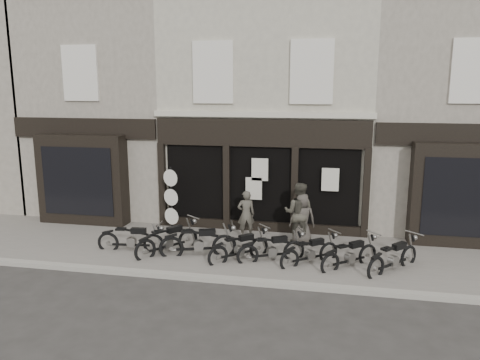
% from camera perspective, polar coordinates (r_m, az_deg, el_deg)
% --- Properties ---
extents(ground_plane, '(90.00, 90.00, 0.00)m').
position_cam_1_polar(ground_plane, '(13.43, 0.50, -10.32)').
color(ground_plane, '#2D2B28').
rests_on(ground_plane, ground).
extents(pavement, '(30.00, 4.20, 0.12)m').
position_cam_1_polar(pavement, '(14.23, 1.18, -8.77)').
color(pavement, '#69635C').
rests_on(pavement, ground_plane).
extents(kerb, '(30.00, 0.25, 0.13)m').
position_cam_1_polar(kerb, '(12.27, -0.60, -12.16)').
color(kerb, gray).
rests_on(kerb, ground_plane).
extents(central_building, '(7.30, 6.22, 8.34)m').
position_cam_1_polar(central_building, '(18.37, 4.00, 8.62)').
color(central_building, '#B5AF9B').
rests_on(central_building, ground).
extents(neighbour_left, '(5.60, 6.73, 8.34)m').
position_cam_1_polar(neighbour_left, '(20.13, -14.46, 8.42)').
color(neighbour_left, gray).
rests_on(neighbour_left, ground).
extents(neighbour_right, '(5.60, 6.73, 8.34)m').
position_cam_1_polar(neighbour_right, '(18.62, 23.93, 7.59)').
color(neighbour_right, gray).
rests_on(neighbour_right, ground).
extents(motorcycle_0, '(2.06, 0.56, 0.99)m').
position_cam_1_polar(motorcycle_0, '(14.50, -13.06, -7.30)').
color(motorcycle_0, black).
rests_on(motorcycle_0, ground).
extents(motorcycle_1, '(1.53, 1.87, 1.05)m').
position_cam_1_polar(motorcycle_1, '(14.13, -8.77, -7.54)').
color(motorcycle_1, black).
rests_on(motorcycle_1, ground).
extents(motorcycle_2, '(2.18, 0.98, 1.08)m').
position_cam_1_polar(motorcycle_2, '(13.78, -5.03, -7.87)').
color(motorcycle_2, black).
rests_on(motorcycle_2, ground).
extents(motorcycle_3, '(1.62, 1.56, 0.97)m').
position_cam_1_polar(motorcycle_3, '(13.46, -0.05, -8.51)').
color(motorcycle_3, black).
rests_on(motorcycle_3, ground).
extents(motorcycle_4, '(1.87, 1.13, 0.97)m').
position_cam_1_polar(motorcycle_4, '(13.38, 3.92, -8.66)').
color(motorcycle_4, black).
rests_on(motorcycle_4, ground).
extents(motorcycle_5, '(1.63, 1.42, 0.94)m').
position_cam_1_polar(motorcycle_5, '(13.31, 8.55, -8.93)').
color(motorcycle_5, black).
rests_on(motorcycle_5, ground).
extents(motorcycle_6, '(1.64, 1.50, 0.96)m').
position_cam_1_polar(motorcycle_6, '(13.28, 13.26, -9.13)').
color(motorcycle_6, black).
rests_on(motorcycle_6, ground).
extents(motorcycle_7, '(1.58, 1.70, 1.00)m').
position_cam_1_polar(motorcycle_7, '(13.33, 18.19, -9.24)').
color(motorcycle_7, black).
rests_on(motorcycle_7, ground).
extents(man_left, '(0.65, 0.52, 1.56)m').
position_cam_1_polar(man_left, '(15.14, 0.74, -4.19)').
color(man_left, '#47433B').
rests_on(man_left, pavement).
extents(man_centre, '(1.02, 0.85, 1.93)m').
position_cam_1_polar(man_centre, '(14.71, 7.17, -4.00)').
color(man_centre, '#3D3B31').
rests_on(man_centre, pavement).
extents(man_right, '(0.85, 0.62, 1.61)m').
position_cam_1_polar(man_right, '(14.65, 7.59, -4.71)').
color(man_right, '#3D3833').
rests_on(man_right, pavement).
extents(advert_sign_post, '(0.55, 0.37, 2.33)m').
position_cam_1_polar(advert_sign_post, '(15.85, -8.36, -2.71)').
color(advert_sign_post, black).
rests_on(advert_sign_post, ground).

